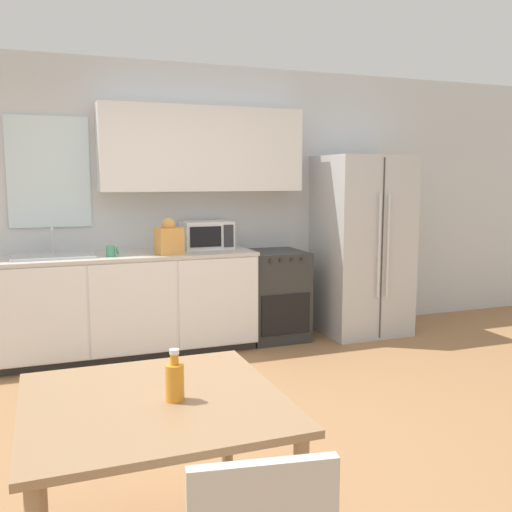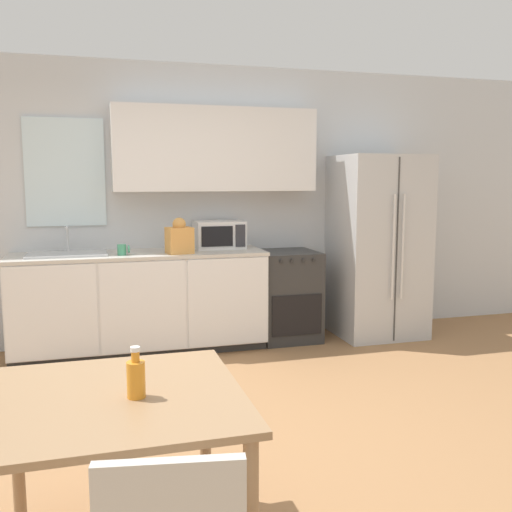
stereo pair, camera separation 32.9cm
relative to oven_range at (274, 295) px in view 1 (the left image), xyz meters
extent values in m
plane|color=#9E7047|center=(-1.20, -1.99, -0.44)|extent=(12.00, 12.00, 0.00)
cube|color=silver|center=(-1.20, 0.33, 0.91)|extent=(12.00, 0.06, 2.70)
cube|color=silver|center=(-2.07, 0.29, 1.22)|extent=(0.71, 0.04, 0.99)
cube|color=white|center=(-0.68, 0.14, 1.43)|extent=(1.94, 0.32, 0.79)
cube|color=#333333|center=(-1.44, 0.01, -0.40)|extent=(2.28, 0.59, 0.08)
cube|color=white|center=(-1.44, -0.02, 0.05)|extent=(2.28, 0.65, 0.82)
cube|color=white|center=(-2.20, -0.35, 0.05)|extent=(0.74, 0.01, 0.80)
cube|color=white|center=(-1.44, -0.35, 0.05)|extent=(0.74, 0.01, 0.80)
cube|color=white|center=(-0.68, -0.35, 0.05)|extent=(0.74, 0.01, 0.80)
cube|color=beige|center=(-1.44, -0.02, 0.47)|extent=(2.30, 0.68, 0.03)
cube|color=#2D2D2D|center=(0.00, 0.00, 0.00)|extent=(0.58, 0.60, 0.89)
cube|color=black|center=(0.00, -0.31, -0.13)|extent=(0.50, 0.01, 0.39)
cylinder|color=#262626|center=(-0.16, -0.31, 0.39)|extent=(0.03, 0.02, 0.03)
cylinder|color=#262626|center=(-0.06, -0.31, 0.39)|extent=(0.03, 0.02, 0.03)
cylinder|color=#262626|center=(0.06, -0.31, 0.39)|extent=(0.03, 0.02, 0.03)
cylinder|color=#262626|center=(0.16, -0.31, 0.39)|extent=(0.03, 0.02, 0.03)
cube|color=silver|center=(0.95, -0.08, 0.47)|extent=(0.85, 0.76, 1.83)
cube|color=#3F3F3F|center=(0.95, -0.46, 0.47)|extent=(0.01, 0.01, 1.77)
cylinder|color=silver|center=(0.90, -0.49, 0.51)|extent=(0.02, 0.02, 1.01)
cylinder|color=silver|center=(1.00, -0.49, 0.51)|extent=(0.02, 0.02, 1.01)
cube|color=#B7BABC|center=(-2.07, -0.02, 0.50)|extent=(0.69, 0.43, 0.02)
cylinder|color=silver|center=(-2.07, 0.15, 0.62)|extent=(0.02, 0.02, 0.23)
cylinder|color=silver|center=(-2.07, 0.08, 0.72)|extent=(0.02, 0.14, 0.02)
cube|color=silver|center=(-0.66, 0.11, 0.62)|extent=(0.47, 0.33, 0.26)
cube|color=black|center=(-0.72, -0.06, 0.62)|extent=(0.30, 0.01, 0.19)
cube|color=#2D2D33|center=(-0.49, -0.06, 0.62)|extent=(0.09, 0.01, 0.21)
cylinder|color=#3F8C66|center=(-1.60, -0.17, 0.53)|extent=(0.08, 0.08, 0.10)
torus|color=#3F8C66|center=(-1.54, -0.17, 0.54)|extent=(0.02, 0.07, 0.07)
cube|color=#DB994C|center=(-1.09, -0.19, 0.60)|extent=(0.25, 0.22, 0.24)
sphere|color=#DB994C|center=(-1.09, -0.19, 0.75)|extent=(0.14, 0.14, 0.12)
cube|color=#997551|center=(-1.77, -3.06, 0.29)|extent=(0.99, 0.98, 0.03)
cylinder|color=#997551|center=(-2.21, -2.63, -0.08)|extent=(0.06, 0.06, 0.72)
cylinder|color=#997551|center=(-1.33, -2.63, -0.08)|extent=(0.06, 0.06, 0.72)
cylinder|color=orange|center=(-1.69, -3.11, 0.37)|extent=(0.07, 0.07, 0.14)
cylinder|color=orange|center=(-1.69, -3.11, 0.47)|extent=(0.03, 0.03, 0.04)
cylinder|color=white|center=(-1.69, -3.11, 0.50)|extent=(0.04, 0.04, 0.02)
camera|label=1|loc=(-2.14, -5.19, 1.15)|focal=40.00mm
camera|label=2|loc=(-1.83, -5.29, 1.15)|focal=40.00mm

